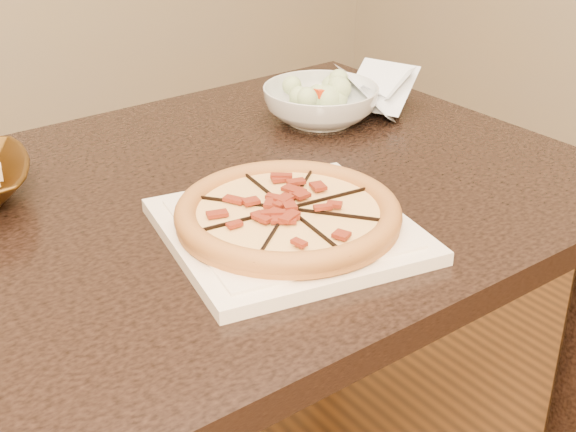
% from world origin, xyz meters
% --- Properties ---
extents(dining_table, '(1.29, 0.84, 0.75)m').
position_xyz_m(dining_table, '(-0.07, -0.03, 0.64)').
color(dining_table, black).
rests_on(dining_table, floor).
extents(plate, '(0.35, 0.35, 0.02)m').
position_xyz_m(plate, '(0.01, -0.20, 0.76)').
color(plate, white).
rests_on(plate, dining_table).
extents(pizza, '(0.29, 0.29, 0.03)m').
position_xyz_m(pizza, '(0.01, -0.20, 0.78)').
color(pizza, '#AC712D').
rests_on(pizza, plate).
extents(salad_bowl, '(0.26, 0.26, 0.06)m').
position_xyz_m(salad_bowl, '(0.30, 0.11, 0.78)').
color(salad_bowl, silver).
rests_on(salad_bowl, dining_table).
extents(salad, '(0.09, 0.10, 0.04)m').
position_xyz_m(salad, '(0.30, 0.11, 0.83)').
color(salad, beige).
rests_on(salad, salad_bowl).
extents(cling_film, '(0.21, 0.20, 0.05)m').
position_xyz_m(cling_film, '(0.43, 0.10, 0.78)').
color(cling_film, silver).
rests_on(cling_film, dining_table).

